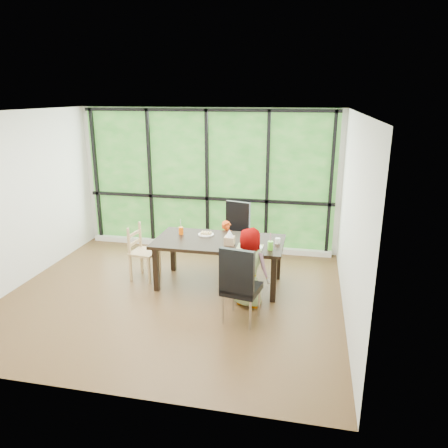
{
  "coord_description": "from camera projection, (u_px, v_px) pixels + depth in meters",
  "views": [
    {
      "loc": [
        1.95,
        -5.55,
        2.92
      ],
      "look_at": [
        0.7,
        0.44,
        1.05
      ],
      "focal_mm": 34.03,
      "sensor_mm": 36.0,
      "label": 1
    }
  ],
  "objects": [
    {
      "name": "plate_far",
      "position": [
        206.0,
        234.0,
        6.84
      ],
      "size": [
        0.25,
        0.25,
        0.02
      ],
      "primitive_type": "cylinder",
      "color": "white",
      "rests_on": "dining_table"
    },
    {
      "name": "tissue",
      "position": [
        230.0,
        233.0,
        6.35
      ],
      "size": [
        0.12,
        0.12,
        0.11
      ],
      "primitive_type": "cone",
      "color": "white",
      "rests_on": "tissue_box"
    },
    {
      "name": "tissue_box",
      "position": [
        229.0,
        241.0,
        6.38
      ],
      "size": [
        0.15,
        0.15,
        0.13
      ],
      "primitive_type": "cube",
      "color": "tan",
      "rests_on": "dining_table"
    },
    {
      "name": "chair_end_beech",
      "position": [
        145.0,
        252.0,
        6.94
      ],
      "size": [
        0.45,
        0.47,
        0.9
      ],
      "primitive_type": "cube",
      "rotation": [
        0.0,
        0.0,
        1.45
      ],
      "color": "tan",
      "rests_on": "ground"
    },
    {
      "name": "back_wall",
      "position": [
        208.0,
        180.0,
        8.14
      ],
      "size": [
        5.0,
        0.0,
        5.0
      ],
      "primitive_type": "plane",
      "rotation": [
        1.57,
        0.0,
        0.0
      ],
      "color": "silver",
      "rests_on": "ground"
    },
    {
      "name": "placemat",
      "position": [
        250.0,
        247.0,
        6.3
      ],
      "size": [
        0.38,
        0.28,
        0.01
      ],
      "primitive_type": "cube",
      "color": "tan",
      "rests_on": "dining_table"
    },
    {
      "name": "plate_near",
      "position": [
        253.0,
        247.0,
        6.26
      ],
      "size": [
        0.27,
        0.27,
        0.02
      ],
      "primitive_type": "cylinder",
      "color": "white",
      "rests_on": "dining_table"
    },
    {
      "name": "orange_cup",
      "position": [
        181.0,
        231.0,
        6.86
      ],
      "size": [
        0.08,
        0.08,
        0.12
      ],
      "primitive_type": "cylinder",
      "color": "#FF6106",
      "rests_on": "dining_table"
    },
    {
      "name": "white_mug",
      "position": [
        278.0,
        241.0,
        6.44
      ],
      "size": [
        0.08,
        0.08,
        0.08
      ],
      "primitive_type": "cylinder",
      "color": "white",
      "rests_on": "dining_table"
    },
    {
      "name": "crepe_rolls_near",
      "position": [
        253.0,
        246.0,
        6.26
      ],
      "size": [
        0.05,
        0.12,
        0.04
      ],
      "primitive_type": null,
      "color": "tan",
      "rests_on": "plate_near"
    },
    {
      "name": "child_toddler",
      "position": [
        227.0,
        246.0,
        7.26
      ],
      "size": [
        0.37,
        0.3,
        0.88
      ],
      "primitive_type": "imported",
      "rotation": [
        0.0,
        0.0,
        0.31
      ],
      "color": "#E44912",
      "rests_on": "ground"
    },
    {
      "name": "chair_interior_leather",
      "position": [
        242.0,
        283.0,
        5.58
      ],
      "size": [
        0.53,
        0.53,
        1.08
      ],
      "primitive_type": "cube",
      "rotation": [
        0.0,
        0.0,
        2.96
      ],
      "color": "black",
      "rests_on": "ground"
    },
    {
      "name": "straw_pink",
      "position": [
        271.0,
        239.0,
        6.14
      ],
      "size": [
        0.01,
        0.04,
        0.2
      ],
      "primitive_type": "cylinder",
      "rotation": [
        0.14,
        0.0,
        0.0
      ],
      "color": "pink",
      "rests_on": "green_cup"
    },
    {
      "name": "dining_table",
      "position": [
        219.0,
        263.0,
        6.7
      ],
      "size": [
        2.09,
        1.21,
        0.75
      ],
      "primitive_type": "cube",
      "rotation": [
        0.0,
        0.0,
        0.1
      ],
      "color": "black",
      "rests_on": "ground"
    },
    {
      "name": "straw_white",
      "position": [
        181.0,
        225.0,
        6.83
      ],
      "size": [
        0.01,
        0.04,
        0.2
      ],
      "primitive_type": "cylinder",
      "rotation": [
        0.14,
        0.0,
        0.0
      ],
      "color": "white",
      "rests_on": "orange_cup"
    },
    {
      "name": "chair_window_leather",
      "position": [
        233.0,
        233.0,
        7.59
      ],
      "size": [
        0.56,
        0.56,
        1.08
      ],
      "primitive_type": "cube",
      "rotation": [
        0.0,
        0.0,
        -0.24
      ],
      "color": "black",
      "rests_on": "ground"
    },
    {
      "name": "ground",
      "position": [
        173.0,
        296.0,
        6.43
      ],
      "size": [
        5.0,
        5.0,
        0.0
      ],
      "primitive_type": "plane",
      "color": "black",
      "rests_on": "ground"
    },
    {
      "name": "child_older",
      "position": [
        251.0,
        267.0,
        5.99
      ],
      "size": [
        0.65,
        0.52,
        1.16
      ],
      "primitive_type": "imported",
      "rotation": [
        0.0,
        0.0,
        2.84
      ],
      "color": "gray",
      "rests_on": "ground"
    },
    {
      "name": "crepe_rolls_far",
      "position": [
        206.0,
        233.0,
        6.83
      ],
      "size": [
        0.2,
        0.12,
        0.04
      ],
      "primitive_type": null,
      "color": "tan",
      "rests_on": "plate_far"
    },
    {
      "name": "window_sill",
      "position": [
        207.0,
        245.0,
        8.43
      ],
      "size": [
        4.8,
        0.12,
        0.1
      ],
      "primitive_type": "cube",
      "color": "silver",
      "rests_on": "ground"
    },
    {
      "name": "green_cup",
      "position": [
        270.0,
        246.0,
        6.17
      ],
      "size": [
        0.08,
        0.08,
        0.13
      ],
      "primitive_type": "cylinder",
      "color": "#62CB31",
      "rests_on": "dining_table"
    },
    {
      "name": "foliage_backdrop",
      "position": [
        208.0,
        180.0,
        8.12
      ],
      "size": [
        4.8,
        0.02,
        2.65
      ],
      "primitive_type": "cube",
      "color": "#1B5118",
      "rests_on": "back_wall"
    },
    {
      "name": "window_mullions",
      "position": [
        207.0,
        181.0,
        8.08
      ],
      "size": [
        4.8,
        0.06,
        2.65
      ],
      "primitive_type": null,
      "color": "black",
      "rests_on": "back_wall"
    }
  ]
}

